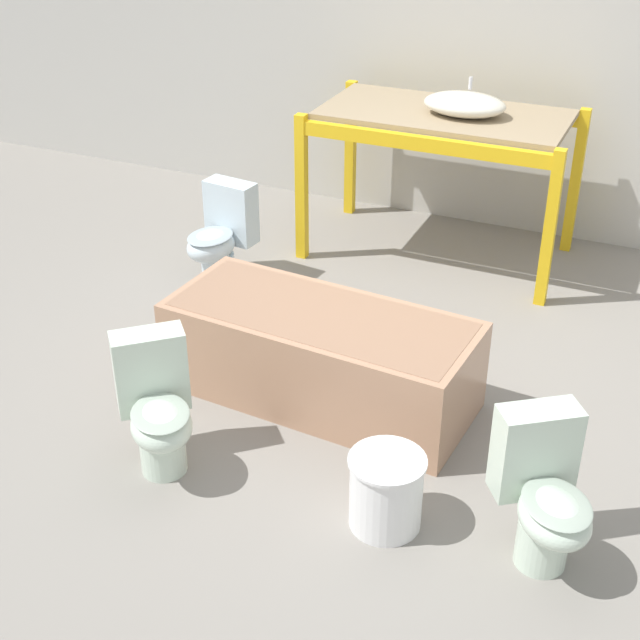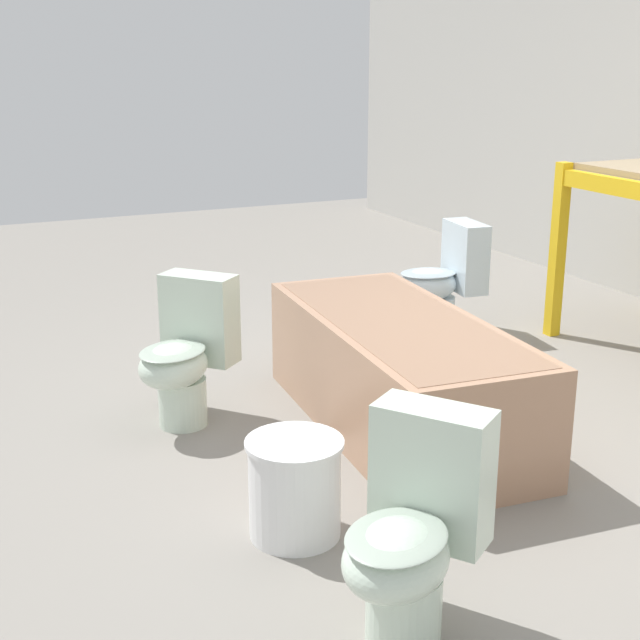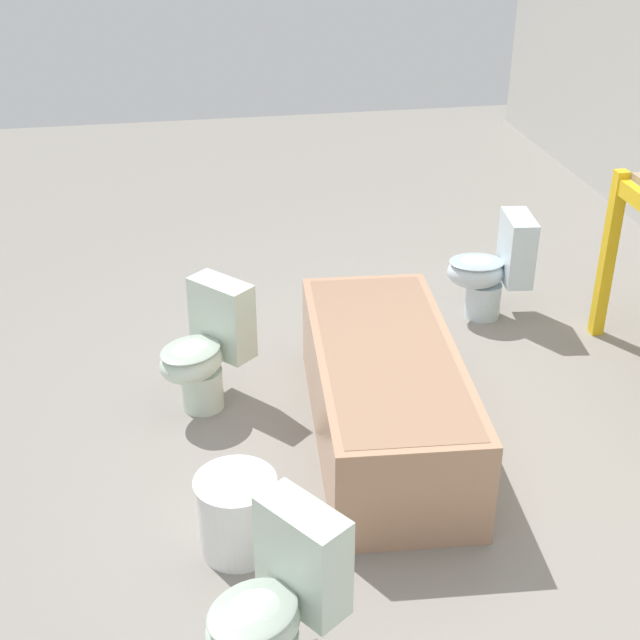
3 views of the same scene
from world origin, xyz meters
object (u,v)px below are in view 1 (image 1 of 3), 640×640
Objects in this scene: bathtub_main at (321,349)px; toilet_extra at (544,494)px; toilet_far at (157,408)px; toilet_near at (220,236)px; sink_basin at (465,104)px; bucket_white at (386,490)px.

bathtub_main is 1.49m from toilet_extra.
toilet_far is at bearing -114.60° from bathtub_main.
toilet_extra reaches higher than bathtub_main.
toilet_extra is at bearing -27.00° from toilet_near.
toilet_far is at bearing -102.76° from sink_basin.
toilet_extra is (1.15, -2.63, -0.77)m from sink_basin.
bathtub_main is at bearing -32.87° from toilet_near.
bathtub_main is (-0.16, -1.93, -0.80)m from sink_basin.
sink_basin is 2.90m from bucket_white.
sink_basin is 0.32× the size of bathtub_main.
toilet_far is 1.00× the size of toilet_extra.
bathtub_main is at bearing 19.11° from toilet_far.
sink_basin is 2.93m from toilet_far.
toilet_far is (0.68, -1.79, 0.00)m from toilet_near.
toilet_near is (-1.14, 0.95, 0.04)m from bathtub_main.
bucket_white is (1.12, 0.05, -0.14)m from toilet_far.
bucket_white is at bearing -45.54° from bathtub_main.
bathtub_main is 1.03m from bucket_white.
bucket_white is at bearing -79.57° from sink_basin.
toilet_near reaches higher than bucket_white.
toilet_near is 1.86× the size of bucket_white.
sink_basin is 2.97m from toilet_extra.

